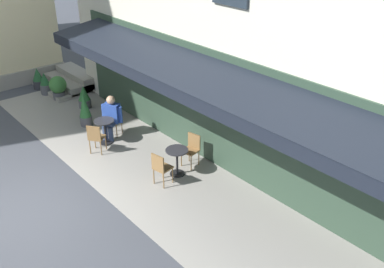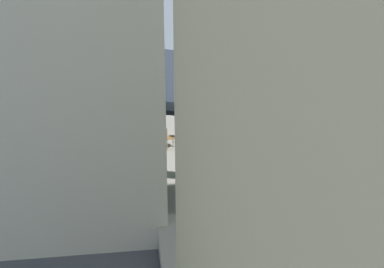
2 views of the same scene
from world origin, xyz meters
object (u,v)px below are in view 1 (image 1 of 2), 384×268
Objects in this scene: potted_plant_under_sign at (58,87)px; seated_companion_in_blue at (111,116)px; cafe_chair_wicker_kerbside at (192,147)px; potted_plant_entrance_right at (38,79)px; cafe_table_near_entrance at (177,158)px; cafe_chair_wicker_corner_left at (161,166)px; potted_plant_mid_terrace at (45,84)px; potted_plant_by_steps at (85,110)px; cafe_chair_wicker_near_door at (96,136)px; cafe_chair_wicker_facing_street at (115,118)px; potted_plant_entrance_left at (84,97)px; cafe_table_streetside at (105,128)px.

seated_companion_in_blue is at bearing 178.93° from potted_plant_under_sign.
cafe_chair_wicker_kerbside is 1.09× the size of potted_plant_entrance_right.
cafe_table_near_entrance is at bearing -179.00° from potted_plant_under_sign.
cafe_chair_wicker_corner_left is 6.97m from potted_plant_under_sign.
potted_plant_by_steps is (-3.39, 0.13, 0.13)m from potted_plant_mid_terrace.
potted_plant_by_steps is at bearing -19.21° from cafe_chair_wicker_near_door.
potted_plant_entrance_right is at bearing 5.62° from potted_plant_under_sign.
cafe_chair_wicker_facing_street reaches higher than cafe_table_near_entrance.
potted_plant_entrance_right reaches higher than cafe_table_near_entrance.
potted_plant_entrance_left is 0.73× the size of potted_plant_by_steps.
cafe_table_near_entrance is 7.61m from potted_plant_mid_terrace.
seated_companion_in_blue reaches higher than potted_plant_entrance_right.
cafe_chair_wicker_facing_street is (0.32, -0.55, 0.06)m from cafe_table_streetside.
seated_companion_in_blue reaches higher than cafe_table_near_entrance.
cafe_chair_wicker_near_door is 1.26m from cafe_chair_wicker_facing_street.
potted_plant_entrance_right is at bearing 6.17° from cafe_chair_wicker_kerbside.
potted_plant_under_sign is 1.08× the size of potted_plant_entrance_left.
cafe_chair_wicker_near_door is at bearing 123.19° from cafe_chair_wicker_facing_street.
seated_companion_in_blue is (-0.11, 0.19, 0.16)m from cafe_chair_wicker_facing_street.
cafe_chair_wicker_near_door is 1.95m from potted_plant_by_steps.
cafe_chair_wicker_corner_left is 5.69m from potted_plant_entrance_left.
cafe_table_streetside is at bearing -53.56° from cafe_chair_wicker_near_door.
cafe_chair_wicker_near_door is (2.38, 1.06, 0.06)m from cafe_table_near_entrance.
cafe_chair_wicker_kerbside is 0.68× the size of seated_companion_in_blue.
cafe_chair_wicker_near_door reaches higher than potted_plant_entrance_right.
potted_plant_by_steps reaches higher than cafe_chair_wicker_kerbside.
cafe_chair_wicker_kerbside is at bearing -168.03° from cafe_chair_wicker_facing_street.
cafe_chair_wicker_kerbside and cafe_chair_wicker_facing_street have the same top height.
cafe_table_near_entrance is 0.63m from cafe_chair_wicker_corner_left.
potted_plant_by_steps is (4.33, -0.20, -0.00)m from cafe_chair_wicker_corner_left.
seated_companion_in_blue is at bearing -60.05° from cafe_table_streetside.
cafe_chair_wicker_near_door is (-0.38, 0.51, 0.06)m from cafe_table_streetside.
cafe_chair_wicker_kerbside is 7.54m from potted_plant_mid_terrace.
potted_plant_by_steps is (4.09, 1.04, -0.00)m from cafe_chair_wicker_kerbside.
cafe_chair_wicker_corner_left is 1.26m from cafe_chair_wicker_kerbside.
cafe_chair_wicker_near_door is 5.29m from potted_plant_mid_terrace.
cafe_chair_wicker_facing_street is (3.07, 0.00, 0.06)m from cafe_table_near_entrance.
potted_plant_entrance_right is at bearing -7.62° from cafe_chair_wicker_near_door.
cafe_chair_wicker_kerbside is at bearing -165.75° from potted_plant_by_steps.
potted_plant_entrance_right is 0.75× the size of potted_plant_by_steps.
cafe_chair_wicker_corner_left is at bearing 177.58° from potted_plant_entrance_right.
potted_plant_by_steps is at bearing 173.47° from potted_plant_under_sign.
potted_plant_entrance_right is at bearing -2.94° from cafe_table_streetside.
cafe_chair_wicker_kerbside is 2.88m from cafe_table_streetside.
potted_plant_entrance_left is at bearing -26.53° from potted_plant_by_steps.
cafe_chair_wicker_facing_street is at bearing 11.97° from cafe_chair_wicker_kerbside.
cafe_table_near_entrance is 0.88× the size of potted_plant_mid_terrace.
potted_plant_entrance_right is (5.56, -0.29, -0.08)m from cafe_table_streetside.
seated_companion_in_blue is at bearing -7.95° from cafe_chair_wicker_corner_left.
cafe_chair_wicker_corner_left reaches higher than cafe_table_streetside.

